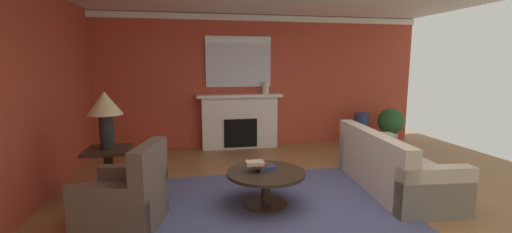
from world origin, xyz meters
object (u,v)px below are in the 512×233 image
mantel_mirror (238,62)px  sofa (391,169)px  table_lamp (105,109)px  potted_plant (390,124)px  fireplace (240,123)px  armchair_near_window (126,201)px  side_table (109,171)px  vase_tall_corner (361,129)px  vase_mantel_right (266,88)px  coffee_table (266,180)px

mantel_mirror → sofa: 3.76m
table_lamp → potted_plant: (5.36, 1.99, -0.73)m
fireplace → table_lamp: table_lamp is taller
armchair_near_window → side_table: 0.93m
vase_tall_corner → potted_plant: 0.64m
armchair_near_window → vase_tall_corner: (4.41, 3.01, 0.06)m
mantel_mirror → vase_mantel_right: bearing=-17.2°
vase_mantel_right → side_table: bearing=-137.7°
fireplace → armchair_near_window: bearing=-117.8°
sofa → armchair_near_window: armchair_near_window is taller
side_table → potted_plant: bearing=20.3°
sofa → coffee_table: sofa is taller
side_table → vase_tall_corner: (4.76, 2.16, -0.04)m
vase_mantel_right → vase_tall_corner: (2.11, -0.25, -0.92)m
fireplace → potted_plant: (3.26, -0.47, -0.06)m
sofa → vase_tall_corner: sofa is taller
vase_mantel_right → potted_plant: 2.86m
side_table → vase_mantel_right: bearing=42.3°
potted_plant → vase_tall_corner: bearing=164.0°
side_table → table_lamp: table_lamp is taller
mantel_mirror → side_table: (-2.10, -2.58, -1.44)m
fireplace → vase_tall_corner: fireplace is taller
mantel_mirror → potted_plant: (3.26, -0.59, -1.35)m
mantel_mirror → side_table: mantel_mirror is taller
vase_mantel_right → potted_plant: (2.71, -0.42, -0.80)m
vase_mantel_right → table_lamp: bearing=-137.7°
table_lamp → side_table: bearing=0.0°
table_lamp → vase_tall_corner: 5.30m
sofa → armchair_near_window: bearing=-171.8°
fireplace → coffee_table: size_ratio=1.80×
mantel_mirror → sofa: mantel_mirror is taller
mantel_mirror → vase_mantel_right: (0.55, -0.17, -0.55)m
coffee_table → side_table: 2.07m
mantel_mirror → potted_plant: size_ratio=1.66×
mantel_mirror → potted_plant: 3.58m
vase_tall_corner → potted_plant: potted_plant is taller
mantel_mirror → sofa: (1.79, -2.92, -1.54)m
fireplace → side_table: (-2.10, -2.46, -0.15)m
armchair_near_window → coffee_table: size_ratio=0.96×
coffee_table → vase_mantel_right: bearing=77.6°
sofa → table_lamp: bearing=175.0°
sofa → table_lamp: (-3.89, 0.34, 0.93)m
side_table → table_lamp: 0.82m
mantel_mirror → table_lamp: 3.38m
coffee_table → vase_mantel_right: size_ratio=3.92×
coffee_table → table_lamp: size_ratio=1.33×
potted_plant → armchair_near_window: bearing=-150.5°
vase_mantel_right → potted_plant: bearing=-8.8°
sofa → potted_plant: (1.47, 2.33, 0.19)m
potted_plant → side_table: bearing=-159.7°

